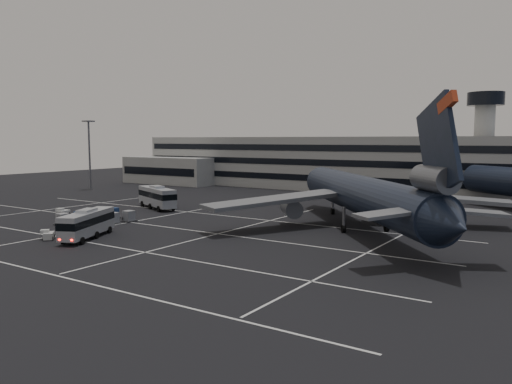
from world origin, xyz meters
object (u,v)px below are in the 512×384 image
bus_near (87,222)px  bus_far (157,196)px  tug_a (63,213)px  trijet_main (362,195)px  uld_cluster (96,218)px

bus_near → bus_far: size_ratio=0.90×
bus_near → tug_a: (-19.72, 10.17, -1.53)m
bus_far → tug_a: bearing=-178.3°
bus_far → tug_a: (-6.60, -16.22, -1.78)m
bus_near → tug_a: bus_near is taller
trijet_main → bus_near: trijet_main is taller
trijet_main → bus_far: size_ratio=3.73×
trijet_main → uld_cluster: (-37.59, -17.46, -4.37)m
trijet_main → tug_a: trijet_main is taller
trijet_main → tug_a: size_ratio=18.48×
trijet_main → bus_far: bearing=139.4°
bus_far → tug_a: size_ratio=4.95×
bus_far → uld_cluster: size_ratio=1.07×
bus_near → bus_far: bearing=91.7°
bus_near → uld_cluster: 12.59m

